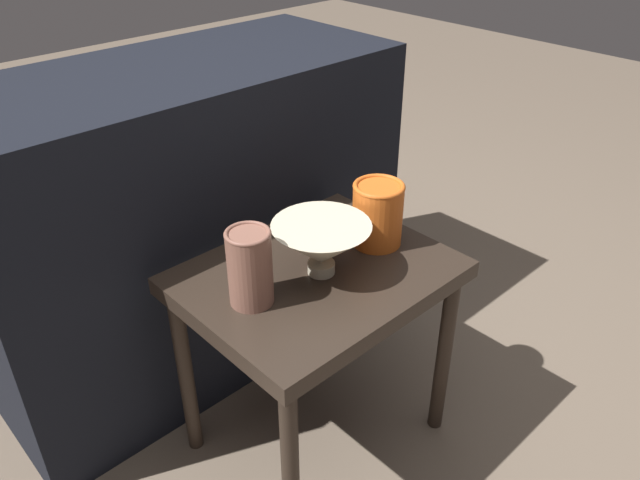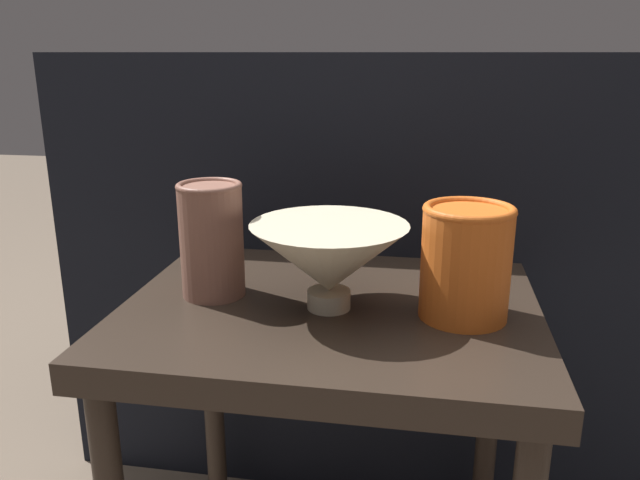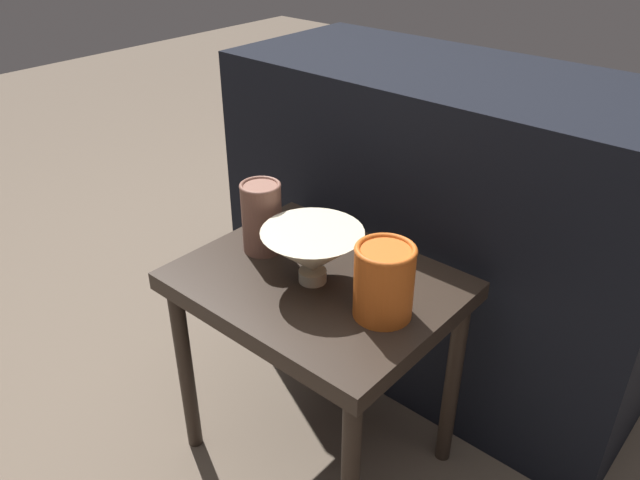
{
  "view_description": "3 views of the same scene",
  "coord_description": "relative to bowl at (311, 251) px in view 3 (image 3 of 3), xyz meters",
  "views": [
    {
      "loc": [
        -0.75,
        -0.81,
        1.27
      ],
      "look_at": [
        0.0,
        -0.01,
        0.59
      ],
      "focal_mm": 35.0,
      "sensor_mm": 36.0,
      "label": 1
    },
    {
      "loc": [
        0.12,
        -0.78,
        0.84
      ],
      "look_at": [
        -0.02,
        0.01,
        0.6
      ],
      "focal_mm": 35.0,
      "sensor_mm": 36.0,
      "label": 2
    },
    {
      "loc": [
        0.72,
        -0.81,
        1.24
      ],
      "look_at": [
        0.0,
        0.01,
        0.6
      ],
      "focal_mm": 35.0,
      "sensor_mm": 36.0,
      "label": 3
    }
  ],
  "objects": [
    {
      "name": "bowl",
      "position": [
        0.0,
        0.0,
        0.0
      ],
      "size": [
        0.21,
        0.21,
        0.12
      ],
      "color": "beige",
      "rests_on": "table"
    },
    {
      "name": "couch_backdrop",
      "position": [
        0.0,
        0.53,
        -0.16
      ],
      "size": [
        1.15,
        0.5,
        0.84
      ],
      "color": "black",
      "rests_on": "ground_plane"
    },
    {
      "name": "vase_textured_left",
      "position": [
        -0.17,
        0.02,
        0.01
      ],
      "size": [
        0.09,
        0.09,
        0.16
      ],
      "color": "brown",
      "rests_on": "table"
    },
    {
      "name": "ground_plane",
      "position": [
        0.0,
        0.01,
        -0.58
      ],
      "size": [
        8.0,
        8.0,
        0.0
      ],
      "primitive_type": "plane",
      "color": "#6B5B4C"
    },
    {
      "name": "table",
      "position": [
        0.0,
        0.01,
        -0.14
      ],
      "size": [
        0.56,
        0.44,
        0.51
      ],
      "color": "#2D231C",
      "rests_on": "ground_plane"
    },
    {
      "name": "vase_colorful_right",
      "position": [
        0.18,
        0.0,
        0.01
      ],
      "size": [
        0.12,
        0.12,
        0.15
      ],
      "color": "orange",
      "rests_on": "table"
    }
  ]
}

